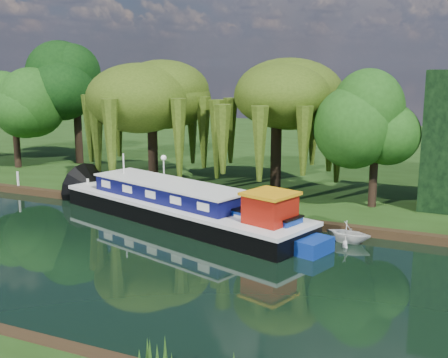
% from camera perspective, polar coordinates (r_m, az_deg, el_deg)
% --- Properties ---
extents(ground, '(120.00, 120.00, 0.00)m').
position_cam_1_polar(ground, '(29.12, -17.50, -6.48)').
color(ground, black).
extents(far_bank, '(120.00, 52.00, 0.45)m').
position_cam_1_polar(far_bank, '(58.20, 5.29, 3.16)').
color(far_bank, '#1B340E').
rests_on(far_bank, ground).
extents(dutch_barge, '(16.97, 8.61, 3.51)m').
position_cam_1_polar(dutch_barge, '(31.75, -4.37, -2.83)').
color(dutch_barge, black).
rests_on(dutch_barge, ground).
extents(narrowboat, '(11.31, 5.16, 1.64)m').
position_cam_1_polar(narrowboat, '(29.73, 0.90, -4.37)').
color(narrowboat, navy).
rests_on(narrowboat, ground).
extents(white_cruiser, '(2.45, 2.17, 1.20)m').
position_cam_1_polar(white_cruiser, '(28.97, 12.47, -6.30)').
color(white_cruiser, silver).
rests_on(white_cruiser, ground).
extents(willow_left, '(6.74, 6.74, 8.08)m').
position_cam_1_polar(willow_left, '(40.18, -7.37, 8.04)').
color(willow_left, black).
rests_on(willow_left, far_bank).
extents(willow_right, '(6.43, 6.43, 7.83)m').
position_cam_1_polar(willow_right, '(36.55, 5.39, 7.49)').
color(willow_right, black).
rests_on(willow_right, far_bank).
extents(tree_far_left, '(4.80, 4.80, 7.74)m').
position_cam_1_polar(tree_far_left, '(48.37, -20.60, 7.33)').
color(tree_far_left, black).
rests_on(tree_far_left, far_bank).
extents(tree_far_mid, '(5.68, 5.68, 9.30)m').
position_cam_1_polar(tree_far_mid, '(48.87, -14.82, 9.02)').
color(tree_far_mid, black).
rests_on(tree_far_mid, far_bank).
extents(tree_far_right, '(4.22, 4.22, 6.91)m').
position_cam_1_polar(tree_far_right, '(33.72, 15.19, 5.17)').
color(tree_far_right, black).
rests_on(tree_far_right, far_bank).
extents(lamppost, '(0.36, 0.36, 2.56)m').
position_cam_1_polar(lamppost, '(36.49, -6.15, 1.54)').
color(lamppost, silver).
rests_on(lamppost, far_bank).
extents(mooring_posts, '(19.16, 0.16, 1.00)m').
position_cam_1_polar(mooring_posts, '(35.56, -9.20, -1.23)').
color(mooring_posts, silver).
rests_on(mooring_posts, far_bank).
extents(reeds_near, '(33.70, 1.50, 1.10)m').
position_cam_1_polar(reeds_near, '(19.38, -17.26, -14.10)').
color(reeds_near, '#214813').
rests_on(reeds_near, ground).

